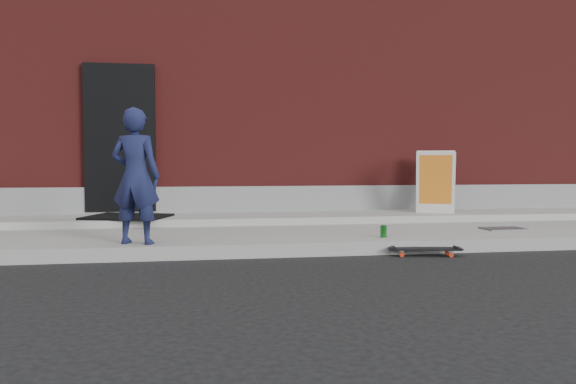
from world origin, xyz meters
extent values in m
plane|color=black|center=(0.00, 0.00, 0.00)|extent=(80.00, 80.00, 0.00)
cube|color=gray|center=(0.00, 1.50, 0.07)|extent=(20.00, 3.00, 0.15)
cube|color=gray|center=(0.00, 2.40, 0.20)|extent=(20.00, 1.20, 0.10)
cube|color=maroon|center=(0.00, 7.00, 2.50)|extent=(20.00, 8.00, 5.00)
cube|color=gray|center=(0.00, 2.97, 0.45)|extent=(20.00, 0.10, 0.40)
cube|color=black|center=(-2.60, 2.96, 1.40)|extent=(1.05, 0.12, 2.25)
imported|color=#161B40|center=(-2.09, 0.26, 0.88)|extent=(0.61, 0.50, 1.46)
cylinder|color=#B52A12|center=(1.31, -0.09, 0.03)|extent=(0.06, 0.04, 0.05)
cylinder|color=#B52A12|center=(1.28, -0.25, 0.03)|extent=(0.06, 0.04, 0.05)
cylinder|color=#B52A12|center=(0.79, 0.01, 0.03)|extent=(0.06, 0.04, 0.05)
cylinder|color=#B52A12|center=(0.76, -0.15, 0.03)|extent=(0.06, 0.04, 0.05)
cube|color=#AFB0B4|center=(1.29, -0.17, 0.06)|extent=(0.08, 0.17, 0.02)
cube|color=#AFB0B4|center=(0.77, -0.07, 0.06)|extent=(0.08, 0.17, 0.02)
cube|color=black|center=(1.03, -0.12, 0.08)|extent=(0.79, 0.34, 0.02)
cube|color=silver|center=(2.14, 2.13, 0.72)|extent=(0.63, 0.47, 0.94)
cube|color=silver|center=(2.30, 2.51, 0.72)|extent=(0.63, 0.47, 0.94)
cube|color=yellow|center=(2.13, 2.10, 0.67)|extent=(0.52, 0.37, 0.75)
cube|color=silver|center=(2.22, 2.32, 1.19)|extent=(0.55, 0.27, 0.05)
cylinder|color=#167222|center=(0.71, 0.34, 0.22)|extent=(0.08, 0.08, 0.14)
cube|color=black|center=(-2.42, 2.19, 0.27)|extent=(1.29, 1.16, 0.03)
cube|color=#545459|center=(2.53, 0.86, 0.16)|extent=(0.54, 0.36, 0.02)
camera|label=1|loc=(-1.42, -5.93, 1.03)|focal=35.00mm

